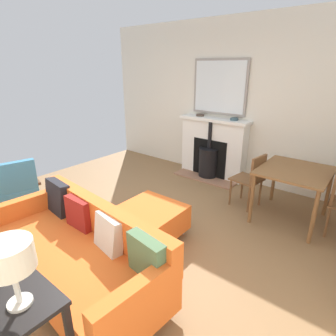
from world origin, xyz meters
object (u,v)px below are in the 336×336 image
dining_chair_near_fireplace (252,177)px  dining_table (294,176)px  fireplace (212,151)px  sofa (79,251)px  ottoman (152,218)px  mantel_bowl_near (200,115)px  mantel_bowl_far (234,119)px  armchair_accent (12,186)px  table_lamp_far_end (9,259)px

dining_chair_near_fireplace → dining_table: bearing=91.2°
dining_chair_near_fireplace → fireplace: bearing=-124.3°
fireplace → sofa: 3.31m
fireplace → ottoman: (2.26, 0.47, -0.26)m
ottoman → dining_chair_near_fireplace: bearing=156.6°
mantel_bowl_near → fireplace: bearing=82.0°
mantel_bowl_far → armchair_accent: mantel_bowl_far is taller
dining_table → fireplace: bearing=-114.0°
fireplace → dining_table: (0.75, 1.69, 0.14)m
mantel_bowl_near → sofa: bearing=12.9°
mantel_bowl_far → sofa: 3.42m
ottoman → armchair_accent: armchair_accent is taller
mantel_bowl_near → sofa: 3.50m
dining_table → dining_chair_near_fireplace: size_ratio=1.15×
mantel_bowl_near → dining_chair_near_fireplace: bearing=60.8°
mantel_bowl_far → armchair_accent: 3.67m
sofa → ottoman: bearing=177.9°
sofa → ottoman: (-1.02, 0.04, -0.09)m
mantel_bowl_near → mantel_bowl_far: (0.00, 0.71, 0.00)m
fireplace → mantel_bowl_far: size_ratio=9.80×
sofa → dining_table: size_ratio=2.19×
sofa → fireplace: bearing=-172.5°
fireplace → ottoman: fireplace is taller
mantel_bowl_near → ottoman: bearing=19.1°
table_lamp_far_end → dining_table: 3.38m
armchair_accent → ottoman: bearing=114.6°
mantel_bowl_far → ottoman: (2.30, 0.09, -0.90)m
ottoman → armchair_accent: size_ratio=0.87×
sofa → dining_table: bearing=153.6°
ottoman → fireplace: bearing=-168.2°
armchair_accent → dining_chair_near_fireplace: size_ratio=1.02×
sofa → table_lamp_far_end: size_ratio=5.04×
table_lamp_far_end → dining_chair_near_fireplace: table_lamp_far_end is taller
mantel_bowl_far → table_lamp_far_end: mantel_bowl_far is taller
ottoman → table_lamp_far_end: 2.04m
mantel_bowl_far → table_lamp_far_end: (4.09, 0.68, -0.10)m
mantel_bowl_far → ottoman: 2.48m
mantel_bowl_near → armchair_accent: bearing=-18.4°
armchair_accent → mantel_bowl_far: bearing=150.9°
dining_table → dining_chair_near_fireplace: (0.01, -0.57, -0.15)m
armchair_accent → table_lamp_far_end: (0.94, 2.43, 0.58)m
fireplace → sofa: (3.27, 0.43, -0.17)m
mantel_bowl_near → table_lamp_far_end: size_ratio=0.37×
armchair_accent → dining_table: bearing=127.5°
mantel_bowl_near → dining_chair_near_fireplace: mantel_bowl_near is taller
ottoman → dining_table: dining_table is taller
fireplace → ottoman: size_ratio=1.84×
sofa → armchair_accent: size_ratio=2.47×
armchair_accent → table_lamp_far_end: size_ratio=2.04×
ottoman → table_lamp_far_end: table_lamp_far_end is taller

